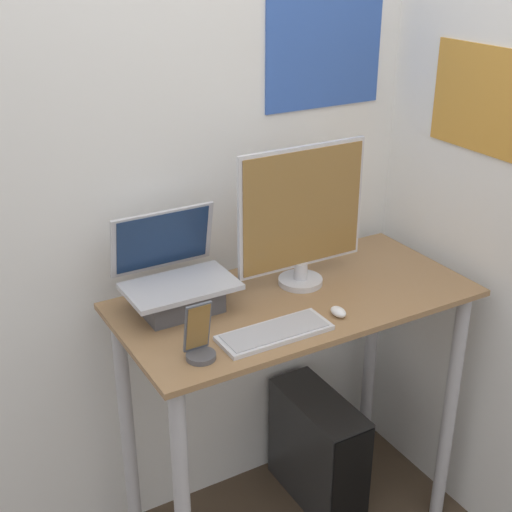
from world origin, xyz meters
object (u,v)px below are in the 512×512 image
at_px(mouse, 338,312).
at_px(computer_tower, 318,449).
at_px(cell_phone, 199,341).
at_px(keyboard, 275,333).
at_px(laptop, 178,286).
at_px(monitor, 302,217).

distance_m(mouse, computer_tower, 0.83).
bearing_deg(mouse, cell_phone, 179.87).
xyz_separation_m(keyboard, cell_phone, (-0.24, 0.00, 0.04)).
relative_size(laptop, keyboard, 0.99).
bearing_deg(laptop, computer_tower, -3.09).
height_order(keyboard, computer_tower, keyboard).
bearing_deg(cell_phone, computer_tower, 22.98).
xyz_separation_m(monitor, mouse, (-0.02, -0.25, -0.23)).
bearing_deg(computer_tower, mouse, -117.37).
height_order(laptop, computer_tower, laptop).
xyz_separation_m(monitor, cell_phone, (-0.49, -0.24, -0.19)).
bearing_deg(cell_phone, laptop, 77.22).
relative_size(laptop, computer_tower, 0.74).
bearing_deg(mouse, laptop, 144.81).
height_order(mouse, computer_tower, mouse).
height_order(laptop, keyboard, laptop).
xyz_separation_m(mouse, computer_tower, (0.13, 0.26, -0.78)).
relative_size(laptop, mouse, 5.48).
height_order(monitor, mouse, monitor).
xyz_separation_m(monitor, computer_tower, (0.11, 0.01, -1.00)).
distance_m(keyboard, computer_tower, 0.89).
bearing_deg(monitor, cell_phone, -153.65).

